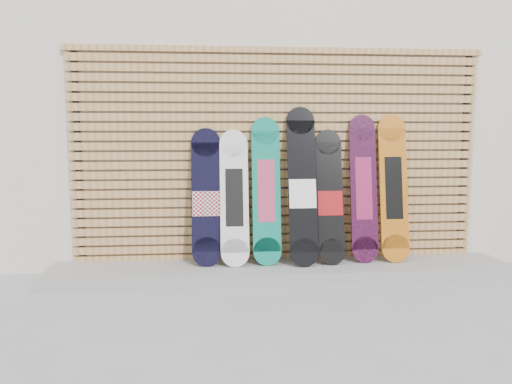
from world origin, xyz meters
The scene contains 11 objects.
ground centered at (0.00, 0.00, 0.00)m, with size 80.00×80.00×0.00m, color #97989A.
building centered at (0.50, 3.50, 1.80)m, with size 12.00×5.00×3.60m, color beige.
concrete_step centered at (-0.15, 0.68, 0.06)m, with size 4.60×0.70×0.12m, color gray.
slat_wall centered at (-0.15, 0.97, 1.21)m, with size 4.26×0.08×2.29m.
snowboard_0 centered at (-0.89, 0.80, 0.79)m, with size 0.30×0.29×1.37m.
snowboard_1 centered at (-0.61, 0.78, 0.79)m, with size 0.28×0.33×1.35m.
snowboard_2 centered at (-0.29, 0.79, 0.86)m, with size 0.28×0.31×1.48m.
snowboard_3 centered at (0.07, 0.75, 0.90)m, with size 0.29×0.39×1.58m.
snowboard_4 centered at (0.36, 0.77, 0.78)m, with size 0.27×0.35×1.35m.
snowboard_5 centered at (0.71, 0.80, 0.87)m, with size 0.27×0.29×1.50m.
snowboard_6 centered at (1.03, 0.79, 0.87)m, with size 0.29×0.30×1.51m.
Camera 1 is at (-0.83, -4.16, 1.46)m, focal length 35.00 mm.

